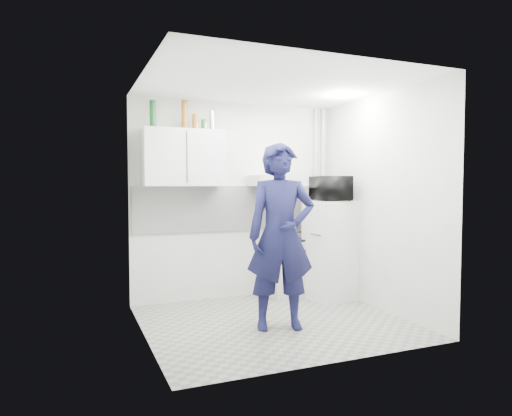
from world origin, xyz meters
name	(u,v)px	position (x,y,z in m)	size (l,w,h in m)	color
floor	(274,322)	(0.00, 0.00, 0.00)	(2.80, 2.80, 0.00)	gray
ceiling	(275,84)	(0.00, 0.00, 2.60)	(2.80, 2.80, 0.00)	white
wall_back	(236,201)	(0.00, 1.25, 1.30)	(2.80, 2.80, 0.00)	silver
wall_left	(144,207)	(-1.40, 0.00, 1.30)	(2.60, 2.60, 0.00)	silver
wall_right	(380,203)	(1.40, 0.00, 1.30)	(2.60, 2.60, 0.00)	silver
person	(281,236)	(-0.03, -0.22, 0.98)	(0.71, 0.47, 1.96)	#131539
stove	(286,268)	(0.63, 1.00, 0.38)	(0.47, 0.47, 0.76)	#BAB5AB
fridge	(330,250)	(1.10, 0.63, 0.65)	(0.54, 0.54, 1.31)	white
stove_top	(286,240)	(0.63, 1.00, 0.77)	(0.46, 0.46, 0.03)	black
saucepan	(290,235)	(0.68, 0.97, 0.84)	(0.19, 0.19, 0.10)	silver
microwave	(331,188)	(1.10, 0.63, 1.47)	(0.39, 0.58, 0.32)	black
bottle_a	(153,114)	(-1.12, 1.07, 2.36)	(0.08, 0.08, 0.33)	#144C1E
bottle_d	(185,115)	(-0.73, 1.07, 2.38)	(0.08, 0.08, 0.35)	brown
canister_a	(195,122)	(-0.60, 1.07, 2.30)	(0.08, 0.08, 0.20)	brown
canister_b	(204,125)	(-0.48, 1.07, 2.27)	(0.07, 0.07, 0.14)	#144C1E
bottle_e	(212,121)	(-0.38, 1.07, 2.32)	(0.06, 0.06, 0.25)	silver
upper_cabinet	(184,158)	(-0.75, 1.07, 1.85)	(1.00, 0.35, 0.70)	white
range_hood	(274,181)	(0.45, 1.00, 1.57)	(0.60, 0.50, 0.14)	#BAB5AB
backsplash	(236,208)	(0.00, 1.24, 1.20)	(2.74, 0.03, 0.60)	white
pipe_a	(323,200)	(1.30, 1.17, 1.30)	(0.05, 0.05, 2.60)	#BAB5AB
pipe_b	(315,200)	(1.18, 1.17, 1.30)	(0.04, 0.04, 2.60)	#BAB5AB
ceiling_spot_fixture	(343,97)	(1.00, 0.20, 2.57)	(0.10, 0.10, 0.02)	white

